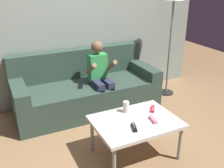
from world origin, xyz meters
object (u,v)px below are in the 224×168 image
at_px(coffee_table, 136,124).
at_px(floor_lamp, 174,1).
at_px(couch, 86,90).
at_px(person_seated_on_couch, 100,74).
at_px(game_remote_black_center, 134,127).
at_px(game_remote_pink_far_corner, 153,120).
at_px(soda_can, 126,107).
at_px(game_remote_red_near_edge, 153,109).

bearing_deg(coffee_table, floor_lamp, 42.24).
xyz_separation_m(couch, person_seated_on_couch, (0.15, -0.18, 0.28)).
bearing_deg(person_seated_on_couch, couch, 129.35).
distance_m(game_remote_black_center, game_remote_pink_far_corner, 0.25).
relative_size(person_seated_on_couch, game_remote_pink_far_corner, 6.89).
height_order(coffee_table, floor_lamp, floor_lamp).
bearing_deg(game_remote_black_center, soda_can, 74.86).
bearing_deg(game_remote_red_near_edge, coffee_table, -158.62).
height_order(game_remote_black_center, soda_can, soda_can).
relative_size(game_remote_black_center, floor_lamp, 0.09).
bearing_deg(game_remote_red_near_edge, floor_lamp, 46.49).
distance_m(person_seated_on_couch, soda_can, 0.87).
relative_size(game_remote_red_near_edge, soda_can, 1.10).
relative_size(couch, game_remote_pink_far_corner, 13.78).
bearing_deg(game_remote_pink_far_corner, couch, 99.94).
relative_size(game_remote_red_near_edge, game_remote_black_center, 0.93).
height_order(person_seated_on_couch, game_remote_pink_far_corner, person_seated_on_couch).
bearing_deg(game_remote_red_near_edge, soda_can, 161.96).
relative_size(person_seated_on_couch, game_remote_black_center, 6.88).
distance_m(coffee_table, game_remote_black_center, 0.16).
distance_m(game_remote_black_center, soda_can, 0.34).
relative_size(game_remote_pink_far_corner, soda_can, 1.18).
bearing_deg(person_seated_on_couch, coffee_table, -93.79).
relative_size(game_remote_pink_far_corner, floor_lamp, 0.09).
distance_m(coffee_table, game_remote_red_near_edge, 0.30).
bearing_deg(game_remote_red_near_edge, game_remote_black_center, -147.82).
bearing_deg(soda_can, person_seated_on_couch, 85.11).
bearing_deg(game_remote_pink_far_corner, floor_lamp, 47.91).
bearing_deg(game_remote_pink_far_corner, coffee_table, 151.47).
xyz_separation_m(person_seated_on_couch, coffee_table, (-0.07, -1.06, -0.18)).
xyz_separation_m(person_seated_on_couch, floor_lamp, (1.20, 0.10, 0.88)).
bearing_deg(game_remote_pink_far_corner, soda_can, 118.83).
xyz_separation_m(game_remote_red_near_edge, floor_lamp, (0.99, 1.05, 1.00)).
bearing_deg(game_remote_red_near_edge, game_remote_pink_far_corner, -123.15).
bearing_deg(game_remote_black_center, floor_lamp, 43.17).
relative_size(coffee_table, game_remote_red_near_edge, 6.35).
bearing_deg(floor_lamp, soda_can, -143.22).
bearing_deg(game_remote_black_center, game_remote_red_near_edge, 32.18).
height_order(couch, game_remote_red_near_edge, couch).
height_order(soda_can, floor_lamp, floor_lamp).
bearing_deg(floor_lamp, game_remote_pink_far_corner, -132.09).
xyz_separation_m(person_seated_on_couch, game_remote_black_center, (-0.16, -1.19, -0.12)).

